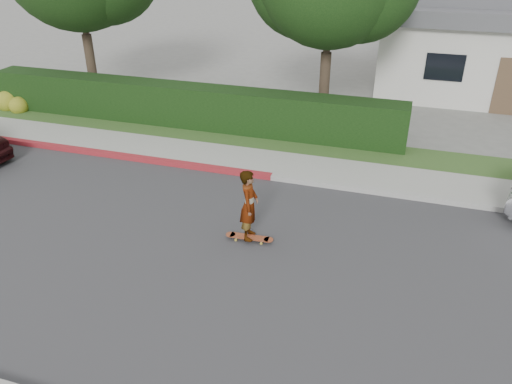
# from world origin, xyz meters

# --- Properties ---
(ground) EXTENTS (120.00, 120.00, 0.00)m
(ground) POSITION_xyz_m (0.00, 0.00, 0.00)
(ground) COLOR slate
(ground) RESTS_ON ground
(road) EXTENTS (60.00, 8.00, 0.01)m
(road) POSITION_xyz_m (0.00, 0.00, 0.01)
(road) COLOR #2D2D30
(road) RESTS_ON ground
(curb_far) EXTENTS (60.00, 0.20, 0.15)m
(curb_far) POSITION_xyz_m (0.00, 4.10, 0.07)
(curb_far) COLOR #9E9E99
(curb_far) RESTS_ON ground
(curb_red_section) EXTENTS (12.00, 0.21, 0.15)m
(curb_red_section) POSITION_xyz_m (-5.00, 4.10, 0.08)
(curb_red_section) COLOR maroon
(curb_red_section) RESTS_ON ground
(sidewalk_far) EXTENTS (60.00, 1.60, 0.12)m
(sidewalk_far) POSITION_xyz_m (0.00, 5.00, 0.06)
(sidewalk_far) COLOR gray
(sidewalk_far) RESTS_ON ground
(planting_strip) EXTENTS (60.00, 1.60, 0.10)m
(planting_strip) POSITION_xyz_m (0.00, 6.60, 0.05)
(planting_strip) COLOR #2D4C1E
(planting_strip) RESTS_ON ground
(hedge) EXTENTS (15.00, 1.00, 1.50)m
(hedge) POSITION_xyz_m (-3.00, 7.20, 0.75)
(hedge) COLOR black
(hedge) RESTS_ON ground
(flowering_shrub) EXTENTS (1.40, 1.00, 0.90)m
(flowering_shrub) POSITION_xyz_m (-10.01, 6.74, 0.33)
(flowering_shrub) COLOR #2D4C19
(flowering_shrub) RESTS_ON ground
(house) EXTENTS (10.60, 8.60, 4.30)m
(house) POSITION_xyz_m (8.00, 16.00, 2.10)
(house) COLOR beige
(house) RESTS_ON ground
(skateboard) EXTENTS (1.11, 0.28, 0.10)m
(skateboard) POSITION_xyz_m (1.37, 0.96, 0.10)
(skateboard) COLOR gold
(skateboard) RESTS_ON ground
(skateboarder) EXTENTS (0.47, 0.64, 1.64)m
(skateboarder) POSITION_xyz_m (1.37, 0.96, 0.93)
(skateboarder) COLOR white
(skateboarder) RESTS_ON skateboard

